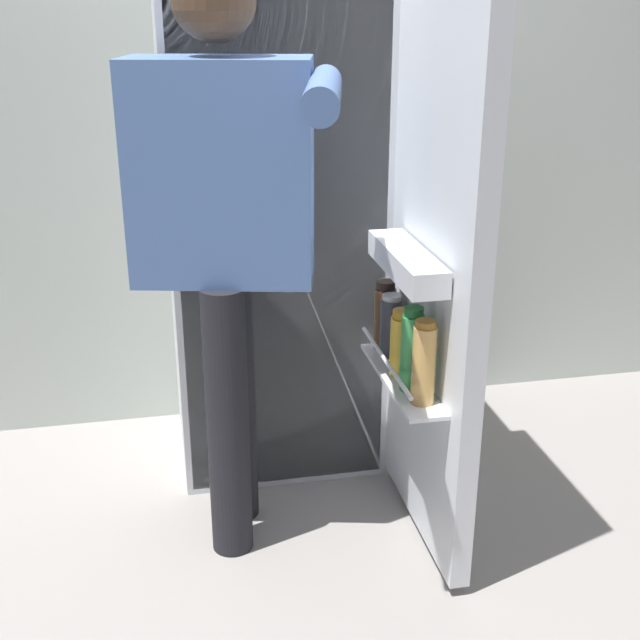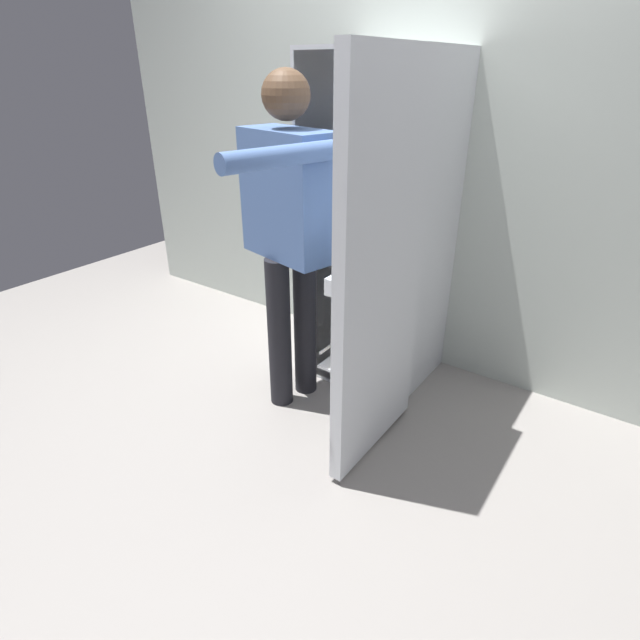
{
  "view_description": "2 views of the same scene",
  "coord_description": "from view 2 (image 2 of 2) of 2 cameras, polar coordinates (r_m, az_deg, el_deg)",
  "views": [
    {
      "loc": [
        -0.37,
        -2.11,
        1.53
      ],
      "look_at": [
        0.05,
        -0.04,
        0.7
      ],
      "focal_mm": 46.48,
      "sensor_mm": 36.0,
      "label": 1
    },
    {
      "loc": [
        1.26,
        -1.77,
        1.63
      ],
      "look_at": [
        0.09,
        -0.12,
        0.61
      ],
      "focal_mm": 28.24,
      "sensor_mm": 36.0,
      "label": 2
    }
  ],
  "objects": [
    {
      "name": "ground_plane",
      "position": [
        2.72,
        -0.12,
        -10.14
      ],
      "size": [
        6.04,
        6.04,
        0.0
      ],
      "primitive_type": "plane",
      "color": "gray"
    },
    {
      "name": "kitchen_wall",
      "position": [
        2.96,
        10.37,
        19.16
      ],
      "size": [
        4.4,
        0.1,
        2.52
      ],
      "primitive_type": "cube",
      "color": "beige",
      "rests_on": "ground_plane"
    },
    {
      "name": "refrigerator",
      "position": [
        2.67,
        6.5,
        9.81
      ],
      "size": [
        0.73,
        1.22,
        1.72
      ],
      "color": "silver",
      "rests_on": "ground_plane"
    },
    {
      "name": "person",
      "position": [
        2.4,
        -3.34,
        11.16
      ],
      "size": [
        0.57,
        0.84,
        1.63
      ],
      "color": "black",
      "rests_on": "ground_plane"
    }
  ]
}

